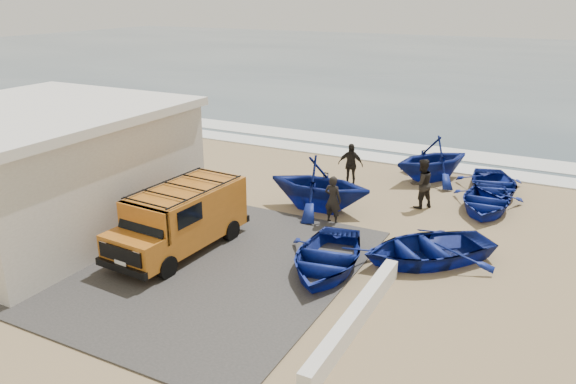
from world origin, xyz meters
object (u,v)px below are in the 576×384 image
at_px(boat_far_right, 493,184).
at_px(boat_near_left, 326,257).
at_px(van, 181,217).
at_px(boat_mid_left, 319,183).
at_px(fisherman_back, 350,165).
at_px(boat_mid_right, 486,201).
at_px(boat_far_left, 432,158).
at_px(building, 36,168).
at_px(parapet, 355,317).
at_px(boat_near_right, 427,248).
at_px(fisherman_front, 333,200).
at_px(fisherman_middle, 421,184).

bearing_deg(boat_far_right, boat_near_left, -125.99).
relative_size(van, boat_mid_left, 1.27).
bearing_deg(van, fisherman_back, 77.71).
distance_m(boat_near_left, boat_mid_right, 8.20).
distance_m(boat_near_left, boat_far_left, 10.22).
bearing_deg(building, boat_near_left, 8.10).
distance_m(boat_near_left, boat_mid_left, 5.12).
bearing_deg(boat_far_left, parapet, -48.33).
bearing_deg(boat_near_left, fisherman_back, 96.80).
bearing_deg(building, boat_far_left, 46.03).
bearing_deg(van, parapet, -10.22).
relative_size(boat_mid_left, boat_far_right, 1.03).
bearing_deg(building, boat_far_right, 38.27).
height_order(parapet, fisherman_back, fisherman_back).
height_order(building, boat_far_left, building).
height_order(boat_near_right, fisherman_back, fisherman_back).
xyz_separation_m(boat_far_left, fisherman_front, (-1.98, -6.66, -0.11)).
height_order(boat_near_left, boat_far_left, boat_far_left).
distance_m(van, boat_mid_right, 11.72).
relative_size(building, boat_near_right, 2.19).
height_order(building, boat_mid_right, building).
relative_size(boat_far_left, fisherman_back, 2.03).
bearing_deg(boat_far_left, van, -80.16).
xyz_separation_m(van, boat_far_left, (5.46, 11.04, -0.15)).
distance_m(boat_mid_left, fisherman_middle, 4.01).
height_order(van, boat_near_right, van).
bearing_deg(boat_mid_left, van, 153.37).
xyz_separation_m(building, fisherman_front, (9.29, 5.03, -1.26)).
height_order(parapet, boat_far_right, boat_far_right).
bearing_deg(parapet, building, 175.42).
height_order(parapet, van, van).
bearing_deg(boat_far_right, fisherman_middle, -143.73).
xyz_separation_m(building, boat_far_left, (11.27, 11.69, -1.15)).
bearing_deg(boat_mid_right, boat_near_left, -118.89).
height_order(parapet, boat_mid_left, boat_mid_left).
bearing_deg(van, fisherman_front, 55.20).
relative_size(boat_near_left, boat_mid_left, 1.02).
distance_m(boat_mid_right, boat_far_left, 3.98).
xyz_separation_m(boat_near_left, boat_near_right, (2.57, 2.00, 0.01)).
relative_size(parapet, fisherman_middle, 3.04).
bearing_deg(boat_far_left, boat_far_right, 23.73).
bearing_deg(boat_near_left, boat_near_right, 28.32).
xyz_separation_m(van, boat_mid_left, (2.46, 5.39, -0.09)).
height_order(van, fisherman_middle, van).
distance_m(building, boat_far_right, 17.97).
xyz_separation_m(building, parapet, (12.50, -1.00, -1.89)).
distance_m(boat_near_left, boat_far_right, 10.17).
bearing_deg(fisherman_middle, fisherman_back, -68.77).
relative_size(boat_mid_left, fisherman_middle, 2.06).
bearing_deg(boat_far_right, boat_far_left, 151.45).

